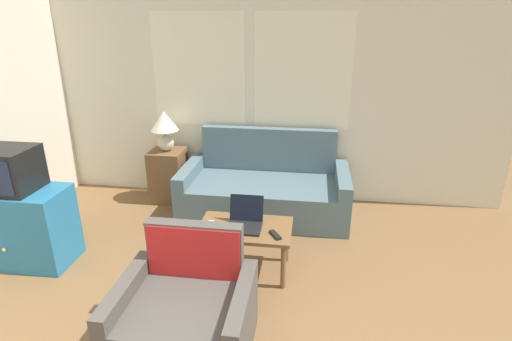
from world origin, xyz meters
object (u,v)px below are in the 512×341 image
at_px(television, 7,170).
at_px(laptop, 245,220).
at_px(armchair, 187,315).
at_px(cup_navy, 211,227).
at_px(couch, 265,190).
at_px(coffee_table, 245,233).
at_px(tv_remote, 275,235).
at_px(table_lamp, 165,126).

height_order(television, laptop, television).
height_order(armchair, cup_navy, armchair).
distance_m(couch, coffee_table, 1.21).
distance_m(coffee_table, tv_remote, 0.31).
xyz_separation_m(laptop, tv_remote, (0.28, -0.13, -0.05)).
bearing_deg(table_lamp, laptop, -48.69).
relative_size(couch, table_lamp, 3.89).
xyz_separation_m(armchair, table_lamp, (-0.94, 2.28, 0.69)).
distance_m(armchair, tv_remote, 0.98).
distance_m(table_lamp, coffee_table, 1.89).
relative_size(television, coffee_table, 0.59).
relative_size(coffee_table, laptop, 2.73).
xyz_separation_m(couch, tv_remote, (0.24, -1.31, 0.19)).
relative_size(couch, tv_remote, 12.46).
distance_m(television, cup_navy, 1.84).
relative_size(television, laptop, 1.62).
height_order(television, cup_navy, television).
relative_size(armchair, cup_navy, 9.19).
bearing_deg(armchair, tv_remote, 57.36).
bearing_deg(television, cup_navy, -0.22).
height_order(couch, television, television).
height_order(couch, laptop, couch).
height_order(table_lamp, coffee_table, table_lamp).
bearing_deg(cup_navy, couch, 77.27).
bearing_deg(armchair, table_lamp, 112.36).
xyz_separation_m(armchair, television, (-1.81, 0.79, 0.66)).
bearing_deg(cup_navy, coffee_table, 26.81).
xyz_separation_m(couch, cup_navy, (-0.30, -1.33, 0.22)).
bearing_deg(television, couch, 32.43).
xyz_separation_m(television, cup_navy, (1.79, -0.01, -0.42)).
height_order(couch, cup_navy, couch).
bearing_deg(cup_navy, television, 179.78).
bearing_deg(tv_remote, cup_navy, -177.83).
bearing_deg(coffee_table, couch, 88.39).
bearing_deg(armchair, laptop, 75.55).
relative_size(laptop, cup_navy, 3.09).
height_order(coffee_table, tv_remote, tv_remote).
bearing_deg(cup_navy, tv_remote, 2.17).
height_order(television, coffee_table, television).
xyz_separation_m(television, laptop, (2.05, 0.14, -0.41)).
bearing_deg(television, laptop, 4.00).
xyz_separation_m(couch, table_lamp, (-1.22, 0.16, 0.68)).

